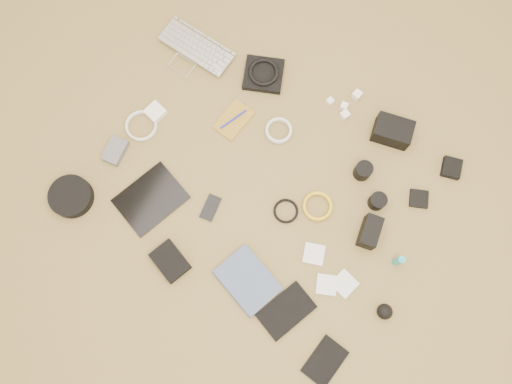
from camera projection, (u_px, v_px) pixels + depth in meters
The scene contains 33 objects.
laptop at pixel (190, 56), 2.13m from camera, with size 0.33×0.23×0.03m, color silver.
headphone_pouch at pixel (264, 75), 2.11m from camera, with size 0.16×0.15×0.03m, color black.
headphones at pixel (264, 72), 2.09m from camera, with size 0.13×0.13×0.02m, color black.
charger_a at pixel (330, 101), 2.08m from camera, with size 0.03×0.03×0.02m, color white.
charger_b at pixel (344, 106), 2.08m from camera, with size 0.03×0.03×0.03m, color white.
charger_c at pixel (357, 95), 2.09m from camera, with size 0.03×0.03×0.03m, color white.
charger_d at pixel (345, 115), 2.07m from camera, with size 0.03×0.03×0.03m, color white.
dslr_camera at pixel (392, 131), 2.02m from camera, with size 0.15×0.10×0.09m, color black.
lens_pouch at pixel (451, 168), 2.01m from camera, with size 0.07×0.08×0.03m, color black.
notebook_olive at pixel (234, 120), 2.07m from camera, with size 0.10×0.16×0.01m, color olive.
pen_blue at pixel (233, 119), 2.06m from camera, with size 0.01×0.01×0.13m, color #151EAE.
cable_white_a at pixel (279, 131), 2.06m from camera, with size 0.11×0.11×0.01m, color silver.
lens_a at pixel (363, 171), 1.99m from camera, with size 0.07×0.07×0.07m, color black.
lens_b at pixel (377, 201), 1.96m from camera, with size 0.07×0.07×0.06m, color black.
card_reader at pixel (419, 199), 1.99m from camera, with size 0.07×0.07×0.02m, color black.
power_brick at pixel (155, 112), 2.07m from camera, with size 0.07×0.07×0.03m, color white.
cable_white_b at pixel (142, 126), 2.06m from camera, with size 0.13×0.13×0.01m, color silver.
cable_black at pixel (286, 211), 1.98m from camera, with size 0.10×0.10×0.01m, color black.
cable_yellow at pixel (317, 207), 1.98m from camera, with size 0.12×0.12×0.01m, color gold.
flash at pixel (370, 232), 1.92m from camera, with size 0.07×0.12×0.09m, color black.
lens_cleaner at pixel (399, 261), 1.89m from camera, with size 0.03×0.03×0.10m, color teal.
battery_charger at pixel (115, 151), 2.03m from camera, with size 0.07×0.11×0.03m, color #545559.
tablet at pixel (151, 199), 1.99m from camera, with size 0.20×0.25×0.01m, color black.
phone at pixel (211, 208), 1.98m from camera, with size 0.05×0.10×0.01m, color black.
filter_case_left at pixel (314, 254), 1.94m from camera, with size 0.08×0.08×0.01m, color silver.
filter_case_mid at pixel (327, 285), 1.91m from camera, with size 0.08×0.08×0.01m, color silver.
filter_case_right at pixel (344, 284), 1.91m from camera, with size 0.08×0.08×0.01m, color silver.
air_blower at pixel (385, 312), 1.86m from camera, with size 0.06×0.06×0.06m, color black.
headphone_case at pixel (71, 196), 1.97m from camera, with size 0.17×0.17×0.05m, color black.
drive_case at pixel (170, 261), 1.92m from camera, with size 0.14×0.10×0.04m, color black.
paperback at pixel (231, 295), 1.90m from camera, with size 0.17×0.23×0.02m, color #435372.
notebook_black_a at pixel (286, 311), 1.89m from camera, with size 0.13×0.20×0.01m, color black.
notebook_black_b at pixel (325, 361), 1.84m from camera, with size 0.11×0.16×0.01m, color black.
Camera 1 is at (0.24, -0.44, 1.95)m, focal length 35.00 mm.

